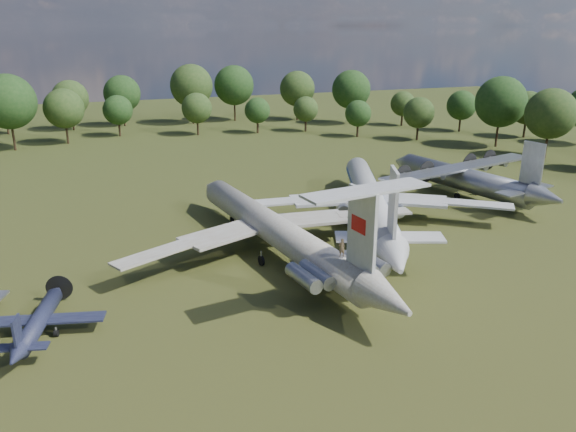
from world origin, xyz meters
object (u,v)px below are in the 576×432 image
object	(u,v)px
tu104_jet	(370,206)
small_prop_west	(39,324)
an12_transport	(463,182)
il62_airliner	(276,236)
person_on_il62	(342,247)

from	to	relation	value
tu104_jet	small_prop_west	size ratio (longest dim) A/B	3.41
an12_transport	tu104_jet	bearing A→B (deg)	-174.52
small_prop_west	an12_transport	bearing A→B (deg)	34.31
il62_airliner	person_on_il62	bearing A→B (deg)	-90.00
an12_transport	person_on_il62	world-z (taller)	person_on_il62
tu104_jet	an12_transport	distance (m)	20.75
an12_transport	person_on_il62	size ratio (longest dim) A/B	19.47
tu104_jet	an12_transport	bearing A→B (deg)	39.76
small_prop_west	il62_airliner	bearing A→B (deg)	35.56
il62_airliner	an12_transport	bearing A→B (deg)	11.31
il62_airliner	an12_transport	size ratio (longest dim) A/B	1.42
an12_transport	person_on_il62	bearing A→B (deg)	-155.08
tu104_jet	il62_airliner	bearing A→B (deg)	-137.34
il62_airliner	person_on_il62	xyz separation A→B (m)	(2.10, -13.13, 3.25)
tu104_jet	small_prop_west	xyz separation A→B (m)	(-39.80, -16.36, -1.41)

